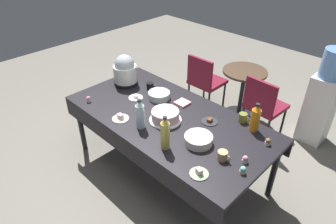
{
  "coord_description": "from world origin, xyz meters",
  "views": [
    {
      "loc": [
        1.78,
        -1.8,
        2.49
      ],
      "look_at": [
        0.0,
        0.0,
        0.8
      ],
      "focal_mm": 31.9,
      "sensor_mm": 36.0,
      "label": 1
    }
  ],
  "objects_px": {
    "cupcake_mint": "(88,99)",
    "dessert_plate_white": "(136,97)",
    "dessert_plate_sage": "(199,173)",
    "coffee_mug_olive": "(243,118)",
    "cupcake_rose": "(245,159)",
    "coffee_mug_tan": "(223,156)",
    "soda_bottle_orange_juice": "(255,118)",
    "soda_bottle_ginger_ale": "(165,134)",
    "coffee_mug_black": "(150,86)",
    "slow_cooker": "(125,71)",
    "cupcake_vanilla": "(243,170)",
    "dessert_plate_cream": "(121,118)",
    "ceramic_snack_bowl": "(198,140)",
    "cupcake_lemon": "(268,142)",
    "water_cooler": "(322,100)",
    "potluck_table": "(168,121)",
    "frosted_layer_cake": "(165,116)",
    "maroon_chair_right": "(263,104)",
    "glass_salad_bowl": "(159,95)",
    "cupcake_berry": "(137,108)",
    "maroon_chair_left": "(205,79)",
    "soda_bottle_water": "(140,114)",
    "dessert_plate_charcoal": "(210,121)",
    "round_cafe_table": "(243,85)"
  },
  "relations": [
    {
      "from": "cupcake_mint",
      "to": "dessert_plate_white",
      "type": "bearing_deg",
      "value": 53.43
    },
    {
      "from": "dessert_plate_sage",
      "to": "coffee_mug_olive",
      "type": "height_order",
      "value": "coffee_mug_olive"
    },
    {
      "from": "cupcake_rose",
      "to": "coffee_mug_olive",
      "type": "height_order",
      "value": "coffee_mug_olive"
    },
    {
      "from": "coffee_mug_tan",
      "to": "soda_bottle_orange_juice",
      "type": "bearing_deg",
      "value": 93.6
    },
    {
      "from": "soda_bottle_ginger_ale",
      "to": "coffee_mug_olive",
      "type": "distance_m",
      "value": 0.87
    },
    {
      "from": "coffee_mug_black",
      "to": "slow_cooker",
      "type": "bearing_deg",
      "value": -158.99
    },
    {
      "from": "dessert_plate_white",
      "to": "cupcake_vanilla",
      "type": "distance_m",
      "value": 1.51
    },
    {
      "from": "dessert_plate_cream",
      "to": "ceramic_snack_bowl",
      "type": "bearing_deg",
      "value": 17.89
    },
    {
      "from": "cupcake_lemon",
      "to": "cupcake_mint",
      "type": "height_order",
      "value": "same"
    },
    {
      "from": "water_cooler",
      "to": "soda_bottle_orange_juice",
      "type": "bearing_deg",
      "value": -97.98
    },
    {
      "from": "potluck_table",
      "to": "coffee_mug_olive",
      "type": "xyz_separation_m",
      "value": [
        0.6,
        0.45,
        0.11
      ]
    },
    {
      "from": "cupcake_mint",
      "to": "water_cooler",
      "type": "height_order",
      "value": "water_cooler"
    },
    {
      "from": "frosted_layer_cake",
      "to": "cupcake_rose",
      "type": "distance_m",
      "value": 0.9
    },
    {
      "from": "dessert_plate_cream",
      "to": "coffee_mug_olive",
      "type": "distance_m",
      "value": 1.23
    },
    {
      "from": "maroon_chair_right",
      "to": "glass_salad_bowl",
      "type": "bearing_deg",
      "value": -122.57
    },
    {
      "from": "cupcake_berry",
      "to": "coffee_mug_olive",
      "type": "height_order",
      "value": "coffee_mug_olive"
    },
    {
      "from": "potluck_table",
      "to": "ceramic_snack_bowl",
      "type": "bearing_deg",
      "value": -12.96
    },
    {
      "from": "soda_bottle_ginger_ale",
      "to": "coffee_mug_black",
      "type": "distance_m",
      "value": 1.08
    },
    {
      "from": "cupcake_rose",
      "to": "maroon_chair_left",
      "type": "xyz_separation_m",
      "value": [
        -1.49,
        1.35,
        -0.29
      ]
    },
    {
      "from": "soda_bottle_water",
      "to": "coffee_mug_black",
      "type": "distance_m",
      "value": 0.76
    },
    {
      "from": "coffee_mug_olive",
      "to": "water_cooler",
      "type": "height_order",
      "value": "water_cooler"
    },
    {
      "from": "cupcake_lemon",
      "to": "soda_bottle_water",
      "type": "xyz_separation_m",
      "value": [
        -1.02,
        -0.62,
        0.11
      ]
    },
    {
      "from": "potluck_table",
      "to": "dessert_plate_sage",
      "type": "relative_size",
      "value": 14.02
    },
    {
      "from": "soda_bottle_ginger_ale",
      "to": "coffee_mug_tan",
      "type": "distance_m",
      "value": 0.52
    },
    {
      "from": "cupcake_vanilla",
      "to": "maroon_chair_left",
      "type": "height_order",
      "value": "maroon_chair_left"
    },
    {
      "from": "coffee_mug_olive",
      "to": "water_cooler",
      "type": "distance_m",
      "value": 1.34
    },
    {
      "from": "frosted_layer_cake",
      "to": "maroon_chair_right",
      "type": "height_order",
      "value": "frosted_layer_cake"
    },
    {
      "from": "dessert_plate_cream",
      "to": "potluck_table",
      "type": "bearing_deg",
      "value": 50.74
    },
    {
      "from": "dessert_plate_sage",
      "to": "cupcake_vanilla",
      "type": "xyz_separation_m",
      "value": [
        0.24,
        0.25,
        0.02
      ]
    },
    {
      "from": "dessert_plate_charcoal",
      "to": "maroon_chair_left",
      "type": "bearing_deg",
      "value": 130.08
    },
    {
      "from": "ceramic_snack_bowl",
      "to": "cupcake_rose",
      "type": "relative_size",
      "value": 3.82
    },
    {
      "from": "dessert_plate_sage",
      "to": "maroon_chair_right",
      "type": "xyz_separation_m",
      "value": [
        -0.36,
        1.72,
        -0.27
      ]
    },
    {
      "from": "soda_bottle_water",
      "to": "coffee_mug_olive",
      "type": "xyz_separation_m",
      "value": [
        0.66,
        0.77,
        -0.1
      ]
    },
    {
      "from": "soda_bottle_orange_juice",
      "to": "potluck_table",
      "type": "bearing_deg",
      "value": -151.39
    },
    {
      "from": "soda_bottle_water",
      "to": "dessert_plate_cream",
      "type": "bearing_deg",
      "value": -167.27
    },
    {
      "from": "dessert_plate_cream",
      "to": "cupcake_mint",
      "type": "xyz_separation_m",
      "value": [
        -0.52,
        -0.04,
        0.02
      ]
    },
    {
      "from": "maroon_chair_right",
      "to": "cupcake_mint",
      "type": "bearing_deg",
      "value": -125.19
    },
    {
      "from": "cupcake_berry",
      "to": "cupcake_rose",
      "type": "bearing_deg",
      "value": 5.41
    },
    {
      "from": "potluck_table",
      "to": "coffee_mug_olive",
      "type": "bearing_deg",
      "value": 37.19
    },
    {
      "from": "slow_cooker",
      "to": "coffee_mug_tan",
      "type": "bearing_deg",
      "value": -9.54
    },
    {
      "from": "round_cafe_table",
      "to": "coffee_mug_black",
      "type": "bearing_deg",
      "value": -111.2
    },
    {
      "from": "ceramic_snack_bowl",
      "to": "cupcake_lemon",
      "type": "bearing_deg",
      "value": 42.56
    },
    {
      "from": "slow_cooker",
      "to": "dessert_plate_sage",
      "type": "relative_size",
      "value": 2.4
    },
    {
      "from": "cupcake_berry",
      "to": "soda_bottle_orange_juice",
      "type": "distance_m",
      "value": 1.2
    },
    {
      "from": "dessert_plate_charcoal",
      "to": "water_cooler",
      "type": "distance_m",
      "value": 1.63
    },
    {
      "from": "dessert_plate_white",
      "to": "cupcake_rose",
      "type": "distance_m",
      "value": 1.45
    },
    {
      "from": "dessert_plate_sage",
      "to": "dessert_plate_cream",
      "type": "relative_size",
      "value": 0.92
    },
    {
      "from": "dessert_plate_charcoal",
      "to": "dessert_plate_cream",
      "type": "bearing_deg",
      "value": -138.66
    },
    {
      "from": "slow_cooker",
      "to": "maroon_chair_right",
      "type": "distance_m",
      "value": 1.77
    },
    {
      "from": "potluck_table",
      "to": "soda_bottle_water",
      "type": "bearing_deg",
      "value": -100.44
    }
  ]
}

